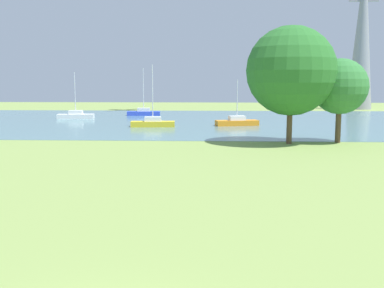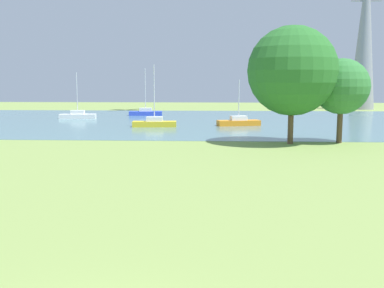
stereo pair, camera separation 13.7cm
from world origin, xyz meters
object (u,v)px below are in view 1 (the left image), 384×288
Objects in this scene: sailboat_white at (76,115)px; tree_west_near at (291,71)px; electricity_pylon at (362,31)px; sailboat_blue at (144,112)px; tree_west_far at (340,87)px; sailboat_yellow at (153,123)px; sailboat_orange at (237,122)px.

sailboat_white is 34.54m from tree_west_near.
tree_west_near is 0.33× the size of electricity_pylon.
sailboat_blue is 34.38m from tree_west_near.
tree_west_far is 50.72m from electricity_pylon.
tree_west_far reaches higher than sailboat_yellow.
tree_west_near is 52.65m from electricity_pylon.
sailboat_blue reaches higher than sailboat_orange.
electricity_pylon is (16.59, 47.01, 9.38)m from tree_west_far.
sailboat_blue is at bearing 102.09° from sailboat_yellow.
sailboat_blue is 17.20m from sailboat_yellow.
tree_west_near is (24.58, -23.67, 5.31)m from sailboat_white.
sailboat_white is at bearing -151.98° from electricity_pylon.
sailboat_blue is at bearing -154.09° from electricity_pylon.
electricity_pylon is at bearing 53.91° from sailboat_orange.
electricity_pylon is at bearing 70.56° from tree_west_far.
sailboat_yellow is 1.00× the size of tree_west_far.
tree_west_near reaches higher than sailboat_white.
sailboat_orange is at bearing 117.84° from tree_west_far.
tree_west_near is at bearing -113.38° from electricity_pylon.
tree_west_near is (3.37, -14.80, 5.32)m from sailboat_orange.
electricity_pylon reaches higher than sailboat_yellow.
sailboat_blue is 43.21m from electricity_pylon.
sailboat_yellow is at bearing 143.82° from tree_west_far.
sailboat_white is 15.98m from sailboat_yellow.
sailboat_yellow is at bearing -41.95° from sailboat_white.
sailboat_orange is at bearing 11.01° from sailboat_yellow.
tree_west_far is (4.05, 0.74, -1.23)m from tree_west_near.
tree_west_near is 1.37× the size of tree_west_far.
tree_west_far reaches higher than sailboat_white.
sailboat_yellow is at bearing -168.99° from sailboat_orange.
sailboat_orange is at bearing -126.09° from electricity_pylon.
tree_west_far is at bearing -36.18° from sailboat_yellow.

